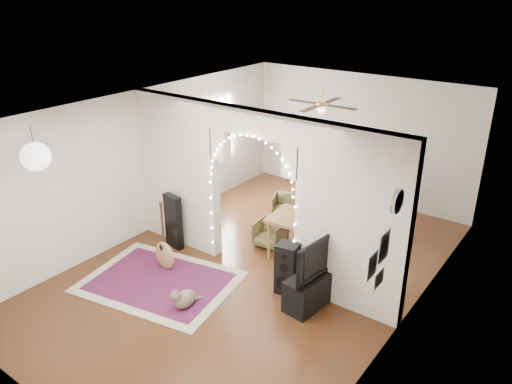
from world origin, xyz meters
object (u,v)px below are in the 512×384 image
Objects in this scene: dining_table at (305,223)px; dining_chair_right at (270,233)px; floor_speaker at (287,269)px; acoustic_guitar at (164,245)px; media_console at (313,288)px; dining_chair_left at (285,205)px; bookcase at (361,191)px.

dining_chair_right is (-0.74, 0.04, -0.45)m from dining_table.
acoustic_guitar is at bearing -171.35° from floor_speaker.
floor_speaker is 1.10m from dining_table.
dining_chair_right is (-1.05, 1.06, -0.18)m from floor_speaker.
media_console is at bearing -40.64° from dining_chair_right.
dining_chair_right is (0.49, -1.23, 0.02)m from dining_chair_left.
dining_chair_left is at bearing 105.98° from dining_chair_right.
floor_speaker is 1.60× the size of dining_chair_right.
bookcase is 3.16× the size of dining_chair_left.
bookcase is at bearing 108.20° from media_console.
floor_speaker is 0.65× the size of dining_table.
bookcase is at bearing 82.80° from floor_speaker.
acoustic_guitar reaches higher than dining_chair_right.
dining_table is at bearing -74.38° from bookcase.
acoustic_guitar is at bearing -124.73° from dining_chair_right.
bookcase is at bearing 53.88° from dining_chair_right.
bookcase is 1.18× the size of dining_table.
floor_speaker is at bearing -65.12° from bookcase.
bookcase is at bearing -7.56° from dining_chair_left.
dining_chair_left is at bearing 137.77° from media_console.
bookcase is (-0.09, 2.69, 0.33)m from floor_speaker.
acoustic_guitar reaches higher than dining_chair_left.
dining_chair_right is at bearing 125.58° from floor_speaker.
floor_speaker is 0.55× the size of bookcase.
bookcase reaches higher than floor_speaker.
floor_speaker reaches higher than dining_table.
bookcase is (-0.55, 2.69, 0.50)m from media_console.
dining_chair_left is at bearing 128.88° from dining_table.
dining_chair_left is at bearing 105.59° from acoustic_guitar.
dining_chair_right is at bearing 151.63° from media_console.
dining_chair_left is (0.46, 2.92, -0.24)m from acoustic_guitar.
dining_table is 1.83m from dining_chair_left.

